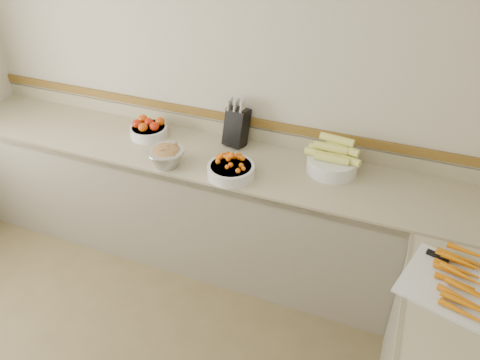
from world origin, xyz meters
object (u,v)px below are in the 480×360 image
(corn_bowl, at_px, (333,160))
(knife_block, at_px, (237,126))
(tomato_bowl, at_px, (149,129))
(rhubarb_bowl, at_px, (166,156))
(cherry_tomato_bowl, at_px, (231,169))
(cutting_board, at_px, (461,285))

(corn_bowl, bearing_deg, knife_block, 172.09)
(tomato_bowl, relative_size, rhubarb_bowl, 1.08)
(cherry_tomato_bowl, relative_size, rhubarb_bowl, 1.19)
(cherry_tomato_bowl, xyz_separation_m, rhubarb_bowl, (-0.44, -0.04, 0.02))
(rhubarb_bowl, bearing_deg, tomato_bowl, 135.87)
(cherry_tomato_bowl, bearing_deg, corn_bowl, 26.41)
(knife_block, height_order, rhubarb_bowl, knife_block)
(corn_bowl, bearing_deg, cutting_board, -44.64)
(tomato_bowl, bearing_deg, cherry_tomato_bowl, -19.23)
(cherry_tomato_bowl, distance_m, rhubarb_bowl, 0.45)
(corn_bowl, xyz_separation_m, cutting_board, (0.79, -0.78, -0.06))
(tomato_bowl, xyz_separation_m, cherry_tomato_bowl, (0.76, -0.26, -0.00))
(knife_block, relative_size, cherry_tomato_bowl, 1.16)
(corn_bowl, distance_m, cutting_board, 1.11)
(knife_block, height_order, cutting_board, knife_block)
(knife_block, bearing_deg, cutting_board, -30.39)
(corn_bowl, bearing_deg, tomato_bowl, -178.84)
(corn_bowl, height_order, rhubarb_bowl, corn_bowl)
(knife_block, xyz_separation_m, corn_bowl, (0.71, -0.10, -0.06))
(knife_block, bearing_deg, cherry_tomato_bowl, -73.19)
(cherry_tomato_bowl, distance_m, corn_bowl, 0.66)
(tomato_bowl, distance_m, cutting_board, 2.26)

